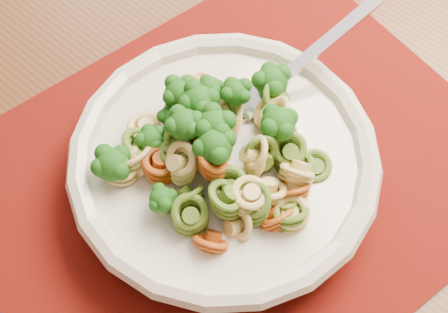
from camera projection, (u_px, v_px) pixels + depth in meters
dining_table at (164, 230)px, 0.62m from camera, size 1.62×1.31×0.73m
placemat at (227, 181)px, 0.53m from camera, size 0.50×0.41×0.00m
pasta_bowl at (224, 163)px, 0.51m from camera, size 0.25×0.25×0.05m
pasta_broccoli_heap at (224, 153)px, 0.49m from camera, size 0.22×0.22×0.06m
fork at (252, 103)px, 0.52m from camera, size 0.18×0.04×0.08m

